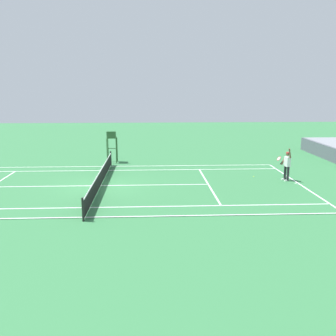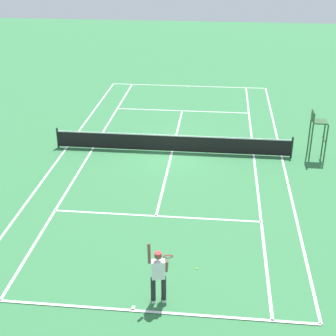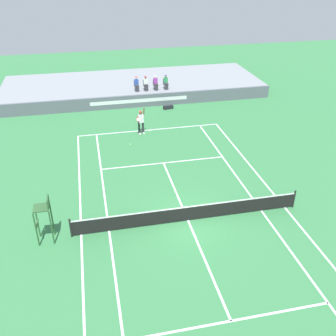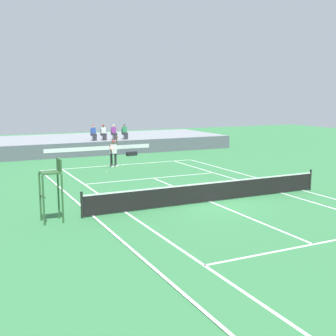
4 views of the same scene
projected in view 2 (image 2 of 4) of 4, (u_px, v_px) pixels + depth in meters
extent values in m
plane|color=#337542|center=(172.00, 152.00, 25.75)|extent=(80.00, 80.00, 0.00)
cube|color=#337542|center=(172.00, 152.00, 25.74)|extent=(10.98, 23.78, 0.02)
cube|color=white|center=(133.00, 310.00, 15.06)|extent=(10.98, 0.10, 0.01)
cube|color=white|center=(188.00, 86.00, 36.41)|extent=(10.98, 0.10, 0.01)
cube|color=white|center=(282.00, 156.00, 25.21)|extent=(0.10, 23.78, 0.01)
cube|color=white|center=(67.00, 147.00, 26.26)|extent=(0.10, 23.78, 0.01)
cube|color=white|center=(254.00, 155.00, 25.34)|extent=(0.10, 23.78, 0.01)
cube|color=white|center=(93.00, 148.00, 26.13)|extent=(0.10, 23.78, 0.01)
cube|color=white|center=(156.00, 216.00, 19.99)|extent=(8.22, 0.10, 0.01)
cube|color=white|center=(182.00, 111.00, 31.48)|extent=(8.22, 0.10, 0.01)
cube|color=white|center=(172.00, 152.00, 25.74)|extent=(0.10, 12.80, 0.01)
cube|color=white|center=(133.00, 308.00, 15.15)|extent=(0.10, 0.20, 0.01)
cube|color=white|center=(188.00, 86.00, 36.32)|extent=(0.10, 0.20, 0.01)
cylinder|color=black|center=(292.00, 147.00, 24.95)|extent=(0.10, 0.10, 1.07)
cylinder|color=black|center=(58.00, 138.00, 26.09)|extent=(0.10, 0.10, 1.07)
cube|color=black|center=(172.00, 143.00, 25.54)|extent=(11.78, 0.02, 0.84)
cube|color=white|center=(172.00, 136.00, 25.36)|extent=(11.78, 0.03, 0.06)
cylinder|color=#232328|center=(153.00, 290.00, 15.22)|extent=(0.15, 0.15, 0.92)
cylinder|color=#232328|center=(164.00, 290.00, 15.25)|extent=(0.15, 0.15, 0.92)
cube|color=white|center=(153.00, 300.00, 15.45)|extent=(0.18, 0.30, 0.10)
cube|color=white|center=(164.00, 299.00, 15.48)|extent=(0.18, 0.30, 0.10)
cube|color=white|center=(158.00, 269.00, 14.91)|extent=(0.44, 0.32, 0.60)
sphere|color=brown|center=(158.00, 256.00, 14.71)|extent=(0.22, 0.22, 0.22)
cylinder|color=red|center=(158.00, 254.00, 14.67)|extent=(0.21, 0.21, 0.06)
cylinder|color=brown|center=(149.00, 254.00, 14.67)|extent=(0.13, 0.23, 0.61)
cylinder|color=brown|center=(167.00, 266.00, 15.02)|extent=(0.16, 0.34, 0.56)
cylinder|color=black|center=(168.00, 267.00, 15.18)|extent=(0.08, 0.19, 0.25)
torus|color=red|center=(168.00, 257.00, 15.23)|extent=(0.34, 0.25, 0.26)
cylinder|color=silver|center=(168.00, 257.00, 15.23)|extent=(0.30, 0.21, 0.22)
sphere|color=#D1E533|center=(197.00, 269.00, 16.88)|extent=(0.07, 0.07, 0.07)
cylinder|color=#2D562D|center=(323.00, 138.00, 24.94)|extent=(0.07, 0.07, 1.90)
cylinder|color=#2D562D|center=(326.00, 143.00, 24.31)|extent=(0.07, 0.07, 1.90)
cylinder|color=#2D562D|center=(309.00, 137.00, 25.00)|extent=(0.07, 0.07, 1.90)
cylinder|color=#2D562D|center=(311.00, 143.00, 24.38)|extent=(0.07, 0.07, 1.90)
cube|color=#2D562D|center=(320.00, 122.00, 24.24)|extent=(0.70, 0.70, 0.06)
cube|color=#2D562D|center=(313.00, 116.00, 24.15)|extent=(0.06, 0.70, 0.48)
cube|color=#2D562D|center=(324.00, 139.00, 24.59)|extent=(0.10, 0.70, 0.04)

